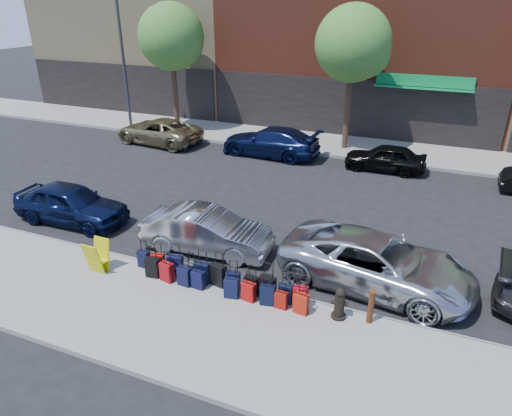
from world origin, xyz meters
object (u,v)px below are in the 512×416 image
at_px(tree_center, 356,46).
at_px(car_near_2, 377,262).
at_px(car_far_1, 270,142).
at_px(car_far_0, 158,131).
at_px(suitcase_front_5, 218,275).
at_px(bollard, 371,306).
at_px(streetlight, 125,52).
at_px(display_rack, 97,256).
at_px(fire_hydrant, 339,304).
at_px(car_near_0, 71,203).
at_px(car_far_2, 385,158).
at_px(car_near_1, 207,231).
at_px(tree_left, 173,39).

height_order(tree_center, car_near_2, tree_center).
bearing_deg(car_far_1, car_near_2, 38.07).
height_order(car_far_0, car_far_1, car_far_1).
distance_m(suitcase_front_5, bollard, 4.29).
xyz_separation_m(streetlight, display_rack, (9.10, -14.27, -4.02)).
bearing_deg(fire_hydrant, display_rack, 172.27).
distance_m(suitcase_front_5, car_near_0, 7.21).
bearing_deg(fire_hydrant, car_far_0, 125.94).
distance_m(suitcase_front_5, car_far_0, 14.97).
bearing_deg(display_rack, car_near_0, 144.46).
xyz_separation_m(fire_hydrant, car_far_2, (-0.52, 11.96, 0.10)).
bearing_deg(car_near_0, car_far_0, 13.75).
xyz_separation_m(tree_center, car_far_1, (-3.56, -2.40, -4.66)).
bearing_deg(suitcase_front_5, car_far_0, 141.04).
bearing_deg(car_near_1, car_near_2, -93.21).
bearing_deg(suitcase_front_5, display_rack, -157.83).
height_order(tree_center, car_near_1, tree_center).
bearing_deg(display_rack, streetlight, 124.43).
height_order(streetlight, car_far_1, streetlight).
distance_m(car_near_2, car_far_2, 9.98).
height_order(fire_hydrant, car_near_0, car_near_0).
distance_m(car_near_1, car_far_0, 12.68).
distance_m(streetlight, display_rack, 17.40).
height_order(car_near_1, car_far_0, car_near_1).
relative_size(tree_left, car_near_2, 1.32).
distance_m(tree_center, display_rack, 16.30).
distance_m(streetlight, car_far_2, 16.36).
distance_m(streetlight, car_near_0, 13.67).
bearing_deg(car_far_1, car_near_0, -19.17).
height_order(tree_center, bollard, tree_center).
bearing_deg(bollard, car_near_0, 170.64).
height_order(car_far_1, car_far_2, car_far_1).
xyz_separation_m(streetlight, car_near_2, (16.89, -11.66, -3.90)).
xyz_separation_m(tree_center, suitcase_front_5, (-0.67, -14.28, -4.93)).
distance_m(car_far_0, car_far_1, 6.66).
xyz_separation_m(suitcase_front_5, car_near_2, (4.12, 1.92, 0.28)).
bearing_deg(bollard, tree_center, 104.17).
bearing_deg(display_rack, tree_center, 75.75).
distance_m(fire_hydrant, car_far_1, 13.60).
height_order(car_near_0, car_near_1, car_near_0).
bearing_deg(car_near_2, car_far_0, 62.20).
bearing_deg(car_far_0, car_near_1, 46.22).
bearing_deg(car_far_2, fire_hydrant, 2.09).
distance_m(streetlight, car_far_0, 5.50).
relative_size(car_near_1, car_far_2, 1.13).
height_order(fire_hydrant, display_rack, display_rack).
xyz_separation_m(car_far_0, car_far_2, (12.54, 0.30, -0.06)).
relative_size(bollard, car_far_2, 0.25).
bearing_deg(car_far_1, tree_left, -106.15).
height_order(suitcase_front_5, display_rack, suitcase_front_5).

